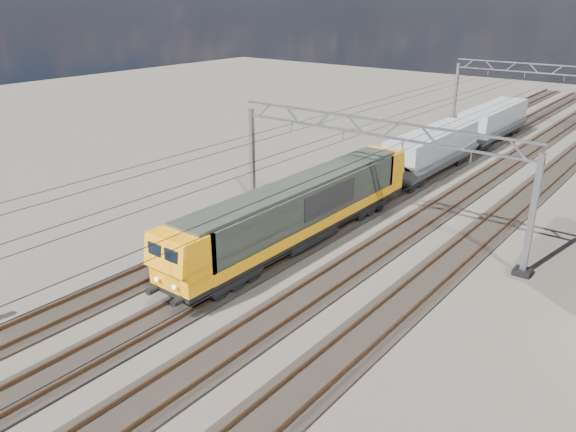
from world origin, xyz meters
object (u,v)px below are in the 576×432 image
Objects in this scene: catenary_gantry_mid at (370,171)px; hopper_wagon_lead at (432,149)px; locomotive at (301,208)px; hopper_wagon_mid at (493,120)px; catenary_gantry_far at (541,95)px.

catenary_gantry_mid reaches higher than hopper_wagon_lead.
locomotive is 1.62× the size of hopper_wagon_mid.
hopper_wagon_lead is 14.20m from hopper_wagon_mid.
catenary_gantry_far reaches higher than hopper_wagon_mid.
catenary_gantry_far is 1.53× the size of hopper_wagon_lead.
locomotive reaches higher than hopper_wagon_mid.
catenary_gantry_mid is at bearing -85.87° from hopper_wagon_mid.
catenary_gantry_mid is 13.74m from hopper_wagon_lead.
hopper_wagon_mid is at bearing 90.00° from locomotive.
catenary_gantry_mid is 1.53× the size of hopper_wagon_mid.
hopper_wagon_mid is (-2.00, 27.69, -1.67)m from catenary_gantry_mid.
hopper_wagon_mid is (-0.00, 31.90, -0.09)m from locomotive.
locomotive is 31.90m from hopper_wagon_mid.
catenary_gantry_far is at bearing 87.15° from locomotive.
catenary_gantry_far is (0.00, 36.00, 0.00)m from catenary_gantry_mid.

